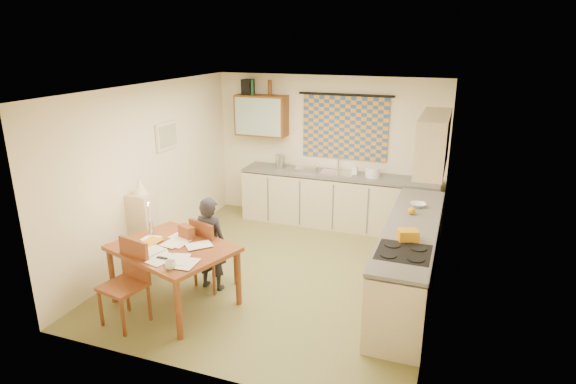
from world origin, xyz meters
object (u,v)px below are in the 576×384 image
at_px(counter_right, 409,259).
at_px(dining_table, 175,275).
at_px(person, 210,244).
at_px(shelf_stand, 144,231).
at_px(stove, 401,290).
at_px(counter_back, 337,200).
at_px(chair_far, 214,265).

xyz_separation_m(counter_right, dining_table, (-2.61, -1.24, -0.07)).
xyz_separation_m(counter_right, person, (-2.39, -0.76, 0.16)).
distance_m(dining_table, shelf_stand, 1.17).
height_order(stove, person, person).
xyz_separation_m(counter_back, dining_table, (-1.20, -3.15, -0.07)).
xyz_separation_m(stove, shelf_stand, (-3.54, 0.30, 0.08)).
relative_size(counter_right, person, 2.39).
distance_m(stove, person, 2.39).
relative_size(counter_back, counter_right, 1.12).
height_order(chair_far, person, person).
relative_size(dining_table, person, 1.30).
height_order(counter_right, person, person).
height_order(counter_back, person, person).
distance_m(counter_right, shelf_stand, 3.58).
distance_m(stove, shelf_stand, 3.55).
relative_size(stove, person, 0.75).
xyz_separation_m(stove, person, (-2.39, 0.09, 0.16)).
xyz_separation_m(counter_back, stove, (1.42, -2.75, 0.01)).
bearing_deg(stove, person, 177.92).
distance_m(person, shelf_stand, 1.18).
bearing_deg(stove, shelf_stand, 175.18).
height_order(counter_back, dining_table, counter_back).
bearing_deg(counter_right, stove, -90.00).
bearing_deg(chair_far, stove, -163.19).
bearing_deg(counter_back, counter_right, -53.43).
bearing_deg(person, stove, -178.72).
relative_size(counter_back, dining_table, 2.05).
bearing_deg(dining_table, counter_right, 43.68).
xyz_separation_m(stove, dining_table, (-2.61, -0.40, -0.08)).
bearing_deg(shelf_stand, chair_far, -7.74).
height_order(counter_back, counter_right, same).
bearing_deg(shelf_stand, counter_right, 8.73).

